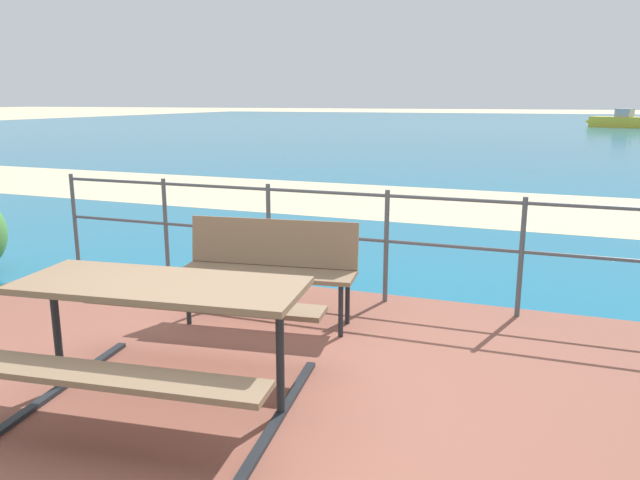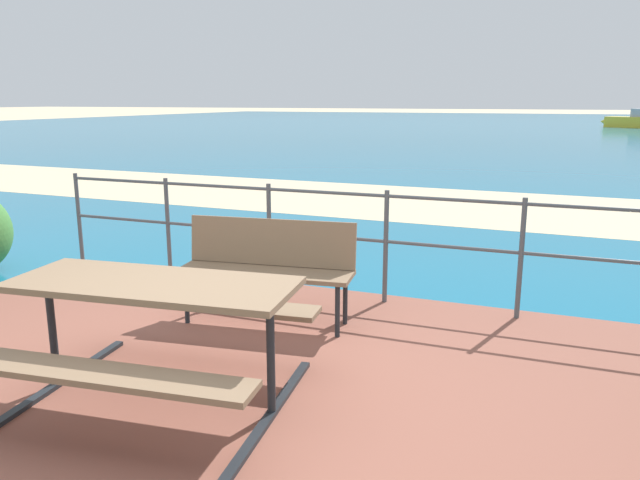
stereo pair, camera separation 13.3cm
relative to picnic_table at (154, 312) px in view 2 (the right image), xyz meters
The scene contains 8 objects.
ground_plane 0.67m from the picnic_table, ahead, with size 240.00×240.00×0.00m, color beige.
patio_paving 0.65m from the picnic_table, ahead, with size 6.40×5.20×0.06m, color brown.
sea_water 39.99m from the picnic_table, 89.70° to the left, with size 90.00×90.00×0.01m, color #196B8E.
beach_strip 8.37m from the picnic_table, 88.58° to the left, with size 54.00×3.99×0.01m, color beige.
picnic_table is the anchor object (origin of this frame).
park_bench 1.54m from the picnic_table, 89.59° to the left, with size 1.50×0.60×0.86m.
railing_fence 2.39m from the picnic_table, 85.01° to the left, with size 5.94×0.04×1.05m.
boat_near 44.68m from the picnic_table, 81.48° to the left, with size 4.20×2.76×1.26m.
Camera 2 is at (2.02, -2.92, 1.90)m, focal length 34.57 mm.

